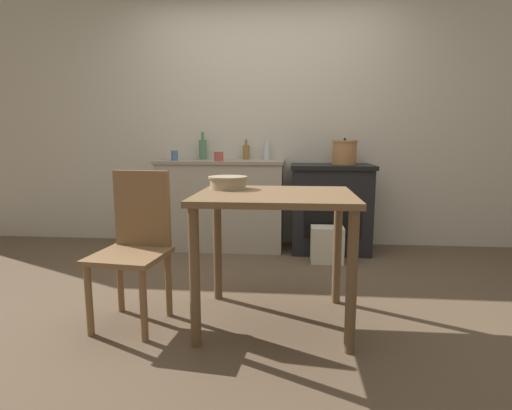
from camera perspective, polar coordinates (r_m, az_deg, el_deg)
name	(u,v)px	position (r m, az deg, el deg)	size (l,w,h in m)	color
ground_plane	(250,297)	(2.89, -0.85, -12.98)	(14.00, 14.00, 0.00)	brown
wall_back	(266,122)	(4.26, 1.37, 11.70)	(8.00, 0.07, 2.55)	beige
counter_cabinet	(222,204)	(4.07, -4.92, 0.12)	(1.26, 0.52, 0.89)	#B2A893
stove	(330,208)	(4.01, 10.57, -0.39)	(0.79, 0.57, 0.86)	black
work_table	(275,215)	(2.33, 2.71, -1.44)	(0.91, 0.75, 0.79)	brown
chair	(135,244)	(2.50, -16.91, -5.30)	(0.44, 0.44, 0.91)	olive
flour_sack	(327,244)	(3.67, 10.10, -5.58)	(0.29, 0.20, 0.33)	beige
stock_pot	(344,152)	(3.99, 12.51, 7.36)	(0.25, 0.25, 0.26)	#B77A47
mixing_bowl_large	(228,182)	(2.51, -4.04, 3.32)	(0.24, 0.24, 0.08)	tan
bottle_far_left	(246,152)	(4.14, -1.41, 7.59)	(0.07, 0.07, 0.20)	olive
bottle_left	(267,151)	(4.14, 1.56, 7.76)	(0.06, 0.06, 0.24)	silver
bottle_mid_left	(203,149)	(4.22, -7.59, 7.94)	(0.08, 0.08, 0.28)	#517F5B
cup_center_left	(175,155)	(4.05, -11.56, 6.94)	(0.07, 0.07, 0.10)	#4C6B99
cup_center	(219,156)	(3.89, -5.35, 6.93)	(0.09, 0.09, 0.09)	#B74C42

